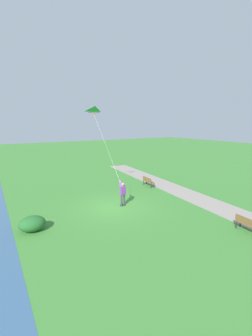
{
  "coord_description": "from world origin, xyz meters",
  "views": [
    {
      "loc": [
        7.4,
        13.69,
        5.98
      ],
      "look_at": [
        -0.31,
        1.05,
        3.02
      ],
      "focal_mm": 24.15,
      "sensor_mm": 36.0,
      "label": 1
    }
  ],
  "objects_px": {
    "person_kite_flyer": "(123,192)",
    "park_bench_far_walkway": "(249,224)",
    "lakeside_shrub": "(32,224)",
    "park_bench_near_walkway": "(148,181)",
    "flying_kite": "(95,111)"
  },
  "relations": [
    {
      "from": "person_kite_flyer",
      "to": "park_bench_far_walkway",
      "type": "height_order",
      "value": "person_kite_flyer"
    },
    {
      "from": "park_bench_near_walkway",
      "to": "park_bench_far_walkway",
      "type": "relative_size",
      "value": 1.0
    },
    {
      "from": "lakeside_shrub",
      "to": "flying_kite",
      "type": "bearing_deg",
      "value": -142.33
    },
    {
      "from": "person_kite_flyer",
      "to": "lakeside_shrub",
      "type": "distance_m",
      "value": 6.44
    },
    {
      "from": "park_bench_near_walkway",
      "to": "person_kite_flyer",
      "type": "bearing_deg",
      "value": 34.22
    },
    {
      "from": "park_bench_far_walkway",
      "to": "lakeside_shrub",
      "type": "relative_size",
      "value": 1.06
    },
    {
      "from": "person_kite_flyer",
      "to": "park_bench_near_walkway",
      "type": "bearing_deg",
      "value": -145.78
    },
    {
      "from": "park_bench_near_walkway",
      "to": "flying_kite",
      "type": "bearing_deg",
      "value": -7.94
    },
    {
      "from": "park_bench_near_walkway",
      "to": "lakeside_shrub",
      "type": "height_order",
      "value": "park_bench_near_walkway"
    },
    {
      "from": "flying_kite",
      "to": "park_bench_near_walkway",
      "type": "xyz_separation_m",
      "value": [
        -5.01,
        0.7,
        -6.4
      ]
    },
    {
      "from": "flying_kite",
      "to": "park_bench_far_walkway",
      "type": "distance_m",
      "value": 13.49
    },
    {
      "from": "person_kite_flyer",
      "to": "park_bench_far_walkway",
      "type": "xyz_separation_m",
      "value": [
        -3.78,
        7.24,
        -0.54
      ]
    },
    {
      "from": "person_kite_flyer",
      "to": "flying_kite",
      "type": "bearing_deg",
      "value": -85.92
    },
    {
      "from": "person_kite_flyer",
      "to": "lakeside_shrub",
      "type": "height_order",
      "value": "person_kite_flyer"
    },
    {
      "from": "person_kite_flyer",
      "to": "park_bench_near_walkway",
      "type": "distance_m",
      "value": 5.75
    }
  ]
}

